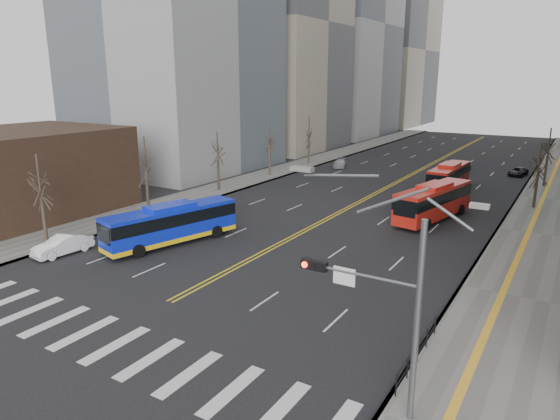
% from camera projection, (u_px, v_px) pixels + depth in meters
% --- Properties ---
extents(ground, '(220.00, 220.00, 0.00)m').
position_uv_depth(ground, '(99.00, 339.00, 25.02)').
color(ground, black).
extents(sidewalk_right, '(7.00, 130.00, 0.15)m').
position_uv_depth(sidewalk_right, '(553.00, 200.00, 53.33)').
color(sidewalk_right, slate).
rests_on(sidewalk_right, ground).
extents(sidewalk_left, '(5.00, 130.00, 0.15)m').
position_uv_depth(sidewalk_left, '(282.00, 170.00, 70.45)').
color(sidewalk_left, slate).
rests_on(sidewalk_left, ground).
extents(crosswalk, '(26.70, 4.00, 0.01)m').
position_uv_depth(crosswalk, '(99.00, 339.00, 25.02)').
color(crosswalk, silver).
rests_on(crosswalk, ground).
extents(centerline, '(0.55, 100.00, 0.01)m').
position_uv_depth(centerline, '(418.00, 171.00, 70.41)').
color(centerline, gold).
rests_on(centerline, ground).
extents(office_towers, '(83.00, 134.00, 58.00)m').
position_uv_depth(office_towers, '(456.00, 1.00, 75.38)').
color(office_towers, gray).
rests_on(office_towers, ground).
extents(storefront, '(14.00, 18.00, 8.00)m').
position_uv_depth(storefront, '(15.00, 173.00, 46.97)').
color(storefront, '#322019').
rests_on(storefront, ground).
extents(signal_mast, '(5.37, 0.37, 9.39)m').
position_uv_depth(signal_mast, '(380.00, 295.00, 18.50)').
color(signal_mast, slate).
rests_on(signal_mast, ground).
extents(pedestrian_railing, '(0.06, 6.06, 1.02)m').
position_uv_depth(pedestrian_railing, '(418.00, 348.00, 22.56)').
color(pedestrian_railing, black).
rests_on(pedestrian_railing, sidewalk_right).
extents(street_trees, '(35.20, 47.20, 7.60)m').
position_uv_depth(street_trees, '(305.00, 150.00, 55.91)').
color(street_trees, '#2E241C').
rests_on(street_trees, ground).
extents(blue_bus, '(5.16, 11.16, 3.21)m').
position_uv_depth(blue_bus, '(171.00, 223.00, 39.00)').
color(blue_bus, '#0E25D7').
rests_on(blue_bus, ground).
extents(red_bus_near, '(4.58, 10.91, 3.39)m').
position_uv_depth(red_bus_near, '(434.00, 200.00, 45.68)').
color(red_bus_near, red).
rests_on(red_bus_near, ground).
extents(red_bus_far, '(2.84, 10.04, 3.19)m').
position_uv_depth(red_bus_far, '(449.00, 175.00, 57.67)').
color(red_bus_far, red).
rests_on(red_bus_far, ground).
extents(car_white, '(1.96, 4.51, 1.44)m').
position_uv_depth(car_white, '(63.00, 245.00, 36.90)').
color(car_white, white).
rests_on(car_white, ground).
extents(car_dark_mid, '(1.66, 3.92, 1.32)m').
position_uv_depth(car_dark_mid, '(463.00, 167.00, 69.57)').
color(car_dark_mid, black).
rests_on(car_dark_mid, ground).
extents(car_silver, '(2.84, 4.36, 1.17)m').
position_uv_depth(car_silver, '(340.00, 163.00, 73.26)').
color(car_silver, '#ACADB2').
rests_on(car_silver, ground).
extents(car_dark_far, '(2.46, 4.19, 1.09)m').
position_uv_depth(car_dark_far, '(518.00, 172.00, 66.87)').
color(car_dark_far, black).
rests_on(car_dark_far, ground).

